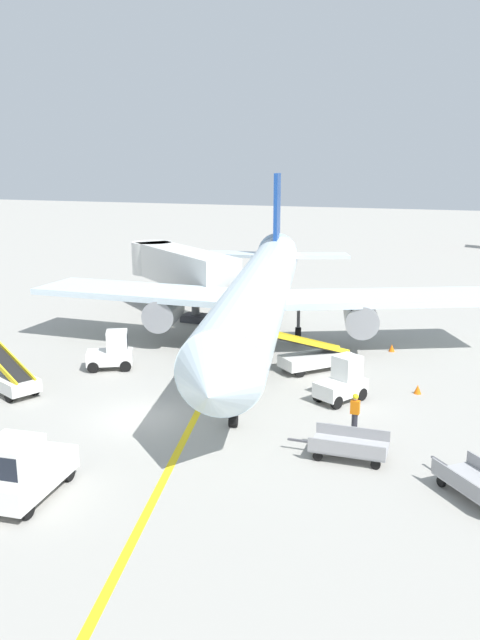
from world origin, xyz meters
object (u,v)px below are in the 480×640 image
Objects in this scene: baggage_tug_by_cargo_door at (343,381)px; safety_cone_nose_right at (392,348)px; baggage_tug_near_wing at (112,352)px; belt_loader_forward_hold at (7,376)px; baggage_cart_loaded at (349,446)px; ground_crew_wing_walker at (355,412)px; pushback_tug at (21,470)px; belt_loader_aft_hold at (313,356)px; jet_bridge at (176,266)px; baggage_cart_empty_trailing at (478,485)px; safety_cone_nose_left at (418,389)px; airliner at (261,292)px.

baggage_tug_by_cargo_door is 6.20× the size of safety_cone_nose_right.
baggage_tug_near_wing is 0.53× the size of belt_loader_forward_hold.
baggage_cart_loaded is (1.65, -5.83, -0.46)m from baggage_tug_by_cargo_door.
ground_crew_wing_walker is (-0.30, 2.30, 0.44)m from baggage_cart_loaded.
belt_loader_aft_hold is at bearing 73.42° from pushback_tug.
jet_bridge is 30.10m from baggage_cart_empty_trailing.
jet_bridge is at bearing 165.63° from safety_cone_nose_right.
safety_cone_nose_right is (15.99, 14.00, -0.56)m from belt_loader_forward_hold.
pushback_tug reaches higher than safety_cone_nose_left.
ground_crew_wing_walker is at bearing 4.87° from belt_loader_forward_hold.
ground_crew_wing_walker is (16.58, 1.41, 0.13)m from belt_loader_forward_hold.
belt_loader_forward_hold reaches higher than ground_crew_wing_walker.
baggage_tug_by_cargo_door is 9.45m from baggage_cart_empty_trailing.
baggage_tug_near_wing is at bearing -145.56° from safety_cone_nose_right.
baggage_tug_near_wing is 5.63m from belt_loader_forward_hold.
belt_loader_forward_hold is 21.54m from baggage_cart_empty_trailing.
ground_crew_wing_walker is (17.06, -16.81, -2.63)m from jet_bridge.
jet_bridge is at bearing 144.65° from airliner.
pushback_tug is at bearing -125.07° from safety_cone_nose_left.
ground_crew_wing_walker is at bearing -106.96° from safety_cone_nose_left.
pushback_tug is at bearing -72.46° from jet_bridge.
jet_bridge is 18.44m from belt_loader_forward_hold.
safety_cone_nose_right is at bearing -14.37° from jet_bridge.
airliner is at bearing -35.35° from jet_bridge.
safety_cone_nose_right is (3.28, 5.24, -0.56)m from belt_loader_aft_hold.
baggage_cart_empty_trailing is at bearing -5.80° from belt_loader_forward_hold.
ground_crew_wing_walker is (1.35, -3.53, -0.02)m from baggage_tug_by_cargo_door.
airliner is 19.20m from baggage_cart_empty_trailing.
baggage_cart_empty_trailing is 17.07m from safety_cone_nose_right.
belt_loader_forward_hold is 11.62× the size of safety_cone_nose_left.
pushback_tug is 8.69× the size of safety_cone_nose_left.
jet_bridge is 26.64× the size of safety_cone_nose_left.
pushback_tug is at bearing -110.63° from safety_cone_nose_right.
safety_cone_nose_right is at bearing 85.18° from baggage_tug_by_cargo_door.
belt_loader_forward_hold reaches higher than baggage_tug_by_cargo_door.
jet_bridge is at bearing 107.54° from pushback_tug.
baggage_tug_by_cargo_door is 3.91m from safety_cone_nose_left.
baggage_tug_by_cargo_door is at bearing 105.79° from baggage_cart_loaded.
baggage_tug_by_cargo_door is 0.72× the size of baggage_cart_loaded.
baggage_tug_by_cargo_door is (15.72, -13.28, -2.62)m from jet_bridge.
baggage_tug_near_wing is at bearing -171.65° from safety_cone_nose_left.
safety_cone_nose_left is at bearing 54.93° from pushback_tug.
belt_loader_forward_hold is at bearing -119.19° from baggage_tug_near_wing.
airliner is 11.25m from safety_cone_nose_left.
ground_crew_wing_walker reaches higher than safety_cone_nose_right.
belt_loader_forward_hold reaches higher than baggage_tug_near_wing.
baggage_cart_empty_trailing is at bearing -47.39° from airliner.
safety_cone_nose_right is (13.25, 9.09, -0.71)m from baggage_tug_near_wing.
safety_cone_nose_left is at bearing 8.35° from baggage_tug_near_wing.
baggage_tug_near_wing is 16.08m from safety_cone_nose_right.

